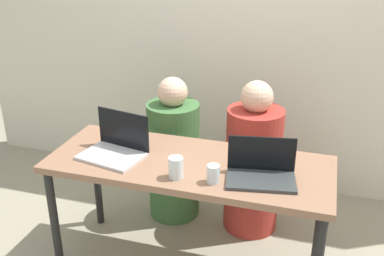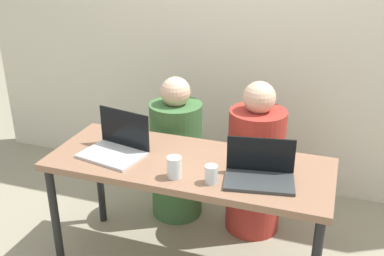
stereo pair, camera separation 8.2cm
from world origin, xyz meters
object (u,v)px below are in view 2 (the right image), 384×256
person_on_left (176,156)px  water_glass_right (211,175)px  laptop_front_right (260,172)px  laptop_front_left (116,145)px  person_on_right (255,167)px  water_glass_center (174,169)px

person_on_left → water_glass_right: size_ratio=10.75×
laptop_front_right → water_glass_right: size_ratio=3.98×
water_glass_right → laptop_front_right: bearing=25.2°
laptop_front_right → water_glass_right: bearing=-164.8°
laptop_front_left → water_glass_right: bearing=-1.5°
person_on_left → person_on_right: 0.57m
person_on_right → water_glass_center: person_on_right is taller
person_on_left → water_glass_center: size_ratio=9.01×
person_on_left → water_glass_center: (0.27, -0.74, 0.33)m
laptop_front_right → water_glass_right: 0.25m
person_on_right → water_glass_center: 0.86m
person_on_right → laptop_front_right: (0.14, -0.62, 0.31)m
person_on_right → person_on_left: bearing=-14.2°
person_on_right → water_glass_center: size_ratio=9.24×
person_on_right → water_glass_right: bearing=68.4°
person_on_right → laptop_front_right: 0.71m
person_on_right → water_glass_center: (-0.29, -0.74, 0.31)m
laptop_front_right → person_on_right: bearing=92.2°
water_glass_center → person_on_left: bearing=110.3°
laptop_front_left → laptop_front_right: bearing=9.2°
person_on_right → laptop_front_right: size_ratio=2.77×
laptop_front_left → person_on_right: bearing=51.0°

